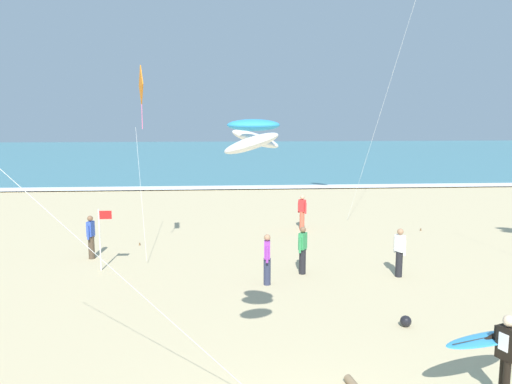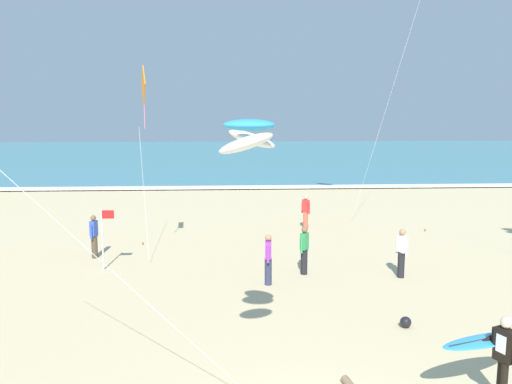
{
  "view_description": "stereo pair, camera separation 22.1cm",
  "coord_description": "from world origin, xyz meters",
  "views": [
    {
      "loc": [
        -1.73,
        -6.34,
        5.23
      ],
      "look_at": [
        -0.77,
        6.99,
        3.2
      ],
      "focal_mm": 36.38,
      "sensor_mm": 36.0,
      "label": 1
    },
    {
      "loc": [
        -1.51,
        -6.36,
        5.23
      ],
      "look_at": [
        -0.77,
        6.99,
        3.2
      ],
      "focal_mm": 36.38,
      "sensor_mm": 36.0,
      "label": 2
    }
  ],
  "objects": [
    {
      "name": "bystander_white_top",
      "position": [
        4.03,
        9.45,
        0.81
      ],
      "size": [
        0.3,
        0.46,
        1.59
      ],
      "color": "black",
      "rests_on": "ground"
    },
    {
      "name": "shoreline_foam",
      "position": [
        0.0,
        29.7,
        0.09
      ],
      "size": [
        160.0,
        1.72,
        0.01
      ],
      "primitive_type": "cube",
      "color": "white",
      "rests_on": "ocean_water"
    },
    {
      "name": "kite_arc_cobalt_far",
      "position": [
        -1.15,
        2.51,
        4.84
      ],
      "size": [
        5.46,
        2.16,
        5.13
      ],
      "color": "white",
      "rests_on": "ground"
    },
    {
      "name": "bystander_red_top",
      "position": [
        2.0,
        16.47,
        0.81
      ],
      "size": [
        0.34,
        0.41,
        1.59
      ],
      "color": "#D8593F",
      "rests_on": "ground"
    },
    {
      "name": "bystander_purple_top",
      "position": [
        -0.28,
        8.96,
        0.81
      ],
      "size": [
        0.22,
        0.5,
        1.59
      ],
      "color": "#2D334C",
      "rests_on": "ground"
    },
    {
      "name": "ocean_water",
      "position": [
        0.0,
        59.4,
        0.04
      ],
      "size": [
        160.0,
        60.0,
        0.08
      ],
      "primitive_type": "cube",
      "color": "teal",
      "rests_on": "ground"
    },
    {
      "name": "bystander_blue_top",
      "position": [
        -6.37,
        12.3,
        0.81
      ],
      "size": [
        0.25,
        0.49,
        1.59
      ],
      "color": "#4C3D2D",
      "rests_on": "ground"
    },
    {
      "name": "surfer_trailing",
      "position": [
        3.3,
        2.18,
        1.04
      ],
      "size": [
        2.21,
        1.31,
        1.71
      ],
      "color": "black",
      "rests_on": "ground"
    },
    {
      "name": "bystander_green_top",
      "position": [
        0.97,
        9.96,
        0.81
      ],
      "size": [
        0.33,
        0.43,
        1.59
      ],
      "color": "black",
      "rests_on": "ground"
    },
    {
      "name": "beach_ball",
      "position": [
        2.84,
        5.55,
        0.14
      ],
      "size": [
        0.28,
        0.28,
        0.28
      ],
      "primitive_type": "sphere",
      "color": "black",
      "rests_on": "ground"
    },
    {
      "name": "lifeguard_flag",
      "position": [
        -5.66,
        10.81,
        1.27
      ],
      "size": [
        0.45,
        0.05,
        2.1
      ],
      "color": "silver",
      "rests_on": "ground"
    },
    {
      "name": "kite_diamond_amber_near",
      "position": [
        -4.3,
        11.52,
        5.99
      ],
      "size": [
        0.84,
        3.31,
        6.81
      ],
      "color": "orange",
      "rests_on": "ground"
    }
  ]
}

